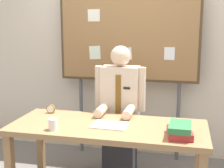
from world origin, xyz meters
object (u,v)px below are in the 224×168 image
bulletin_board (128,35)px  open_notebook (110,125)px  desk_clock (51,109)px  coffee_mug (53,124)px  desk (108,134)px  book_stack (180,130)px  person (120,115)px

bulletin_board → open_notebook: bearing=-88.7°
desk_clock → coffee_mug: size_ratio=0.93×
desk_clock → open_notebook: bearing=-20.5°
desk → open_notebook: size_ratio=5.64×
desk_clock → coffee_mug: coffee_mug is taller
bulletin_board → desk: bearing=-90.0°
desk → book_stack: (0.65, -0.16, 0.14)m
desk_clock → coffee_mug: (0.23, -0.48, 0.01)m
bulletin_board → coffee_mug: bearing=-109.1°
desk → coffee_mug: 0.51m
coffee_mug → book_stack: bearing=4.2°
person → bulletin_board: bulletin_board is taller
desk → person: 0.55m
desk → bulletin_board: size_ratio=0.85×
book_stack → open_notebook: size_ratio=0.93×
book_stack → open_notebook: (-0.62, 0.14, -0.05)m
desk → book_stack: bearing=-13.9°
bulletin_board → desk_clock: bulletin_board is taller
coffee_mug → desk_clock: bearing=116.1°
person → bulletin_board: size_ratio=0.67×
open_notebook → coffee_mug: bearing=-154.3°
person → open_notebook: (0.02, -0.57, 0.08)m
desk_clock → bulletin_board: bearing=49.2°
bulletin_board → coffee_mug: bulletin_board is taller
open_notebook → bulletin_board: bearing=91.3°
desk_clock → book_stack: bearing=-16.8°
bulletin_board → desk_clock: size_ratio=22.73×
desk → bulletin_board: (-0.00, 1.01, 0.87)m
person → coffee_mug: person is taller
desk → desk_clock: desk_clock is taller
person → desk_clock: person is taller
person → open_notebook: bearing=-87.6°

